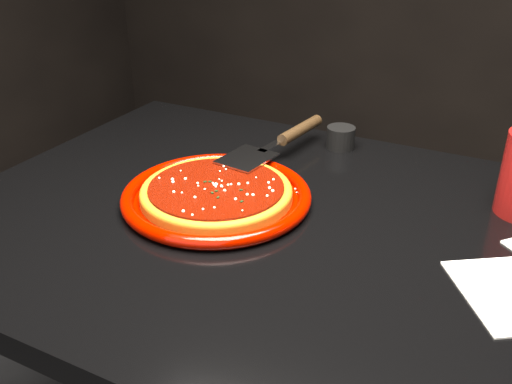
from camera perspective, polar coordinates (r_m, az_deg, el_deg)
plate at (r=0.97m, az=-3.97°, el=-0.40°), size 0.37×0.37×0.02m
pizza_crust at (r=0.97m, az=-3.98°, el=-0.20°), size 0.30×0.30×0.01m
pizza_crust_rim at (r=0.96m, az=-3.99°, el=0.14°), size 0.30×0.30×0.02m
pizza_sauce at (r=0.96m, az=-4.00°, el=0.38°), size 0.27×0.27×0.01m
parmesan_dusting at (r=0.96m, az=-4.01°, el=0.72°), size 0.22×0.22×0.01m
basil_flecks at (r=0.96m, az=-4.01°, el=0.68°), size 0.20×0.20×0.00m
pizza_server at (r=1.11m, az=2.09°, el=5.11°), size 0.14×0.35×0.03m
ramekin at (r=1.19m, az=8.46°, el=5.41°), size 0.07×0.07×0.04m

